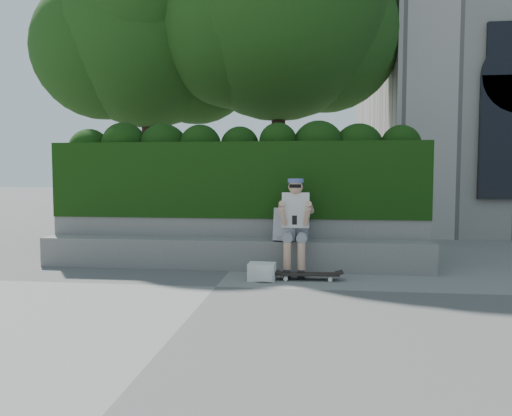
# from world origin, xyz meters

# --- Properties ---
(ground) EXTENTS (80.00, 80.00, 0.00)m
(ground) POSITION_xyz_m (0.00, 0.00, 0.00)
(ground) COLOR slate
(ground) RESTS_ON ground
(bench_ledge) EXTENTS (6.00, 0.45, 0.45)m
(bench_ledge) POSITION_xyz_m (0.00, 1.25, 0.23)
(bench_ledge) COLOR gray
(bench_ledge) RESTS_ON ground
(planter_wall) EXTENTS (6.00, 0.50, 0.75)m
(planter_wall) POSITION_xyz_m (0.00, 1.73, 0.38)
(planter_wall) COLOR gray
(planter_wall) RESTS_ON ground
(hedge) EXTENTS (6.00, 1.00, 1.20)m
(hedge) POSITION_xyz_m (0.00, 1.95, 1.35)
(hedge) COLOR black
(hedge) RESTS_ON planter_wall
(tree_left) EXTENTS (4.96, 4.96, 7.62)m
(tree_left) POSITION_xyz_m (0.39, 5.37, 5.13)
(tree_left) COLOR black
(tree_left) RESTS_ON ground
(tree_right) EXTENTS (4.38, 4.38, 6.93)m
(tree_right) POSITION_xyz_m (-2.81, 5.63, 4.73)
(tree_right) COLOR black
(tree_right) RESTS_ON ground
(person) EXTENTS (0.40, 0.76, 1.38)m
(person) POSITION_xyz_m (0.97, 1.07, 0.75)
(person) COLOR gray
(person) RESTS_ON ground
(skateboard) EXTENTS (0.86, 0.25, 0.09)m
(skateboard) POSITION_xyz_m (1.17, 0.56, 0.07)
(skateboard) COLOR black
(skateboard) RESTS_ON ground
(backpack_plaid) EXTENTS (0.35, 0.21, 0.48)m
(backpack_plaid) POSITION_xyz_m (0.82, 1.15, 0.69)
(backpack_plaid) COLOR silver
(backpack_plaid) RESTS_ON bench_ledge
(backpack_ground) EXTENTS (0.38, 0.28, 0.24)m
(backpack_ground) POSITION_xyz_m (0.55, 0.46, 0.12)
(backpack_ground) COLOR silver
(backpack_ground) RESTS_ON ground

